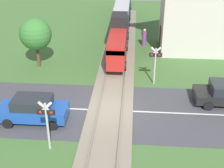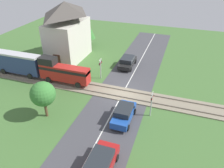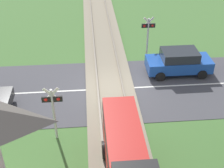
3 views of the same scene
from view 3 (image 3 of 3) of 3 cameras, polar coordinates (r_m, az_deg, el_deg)
name	(u,v)px [view 3 (image 3 of 3)]	position (r m, az deg, el deg)	size (l,w,h in m)	color
ground_plane	(110,89)	(18.16, -0.35, -0.94)	(60.00, 60.00, 0.00)	#426B33
road_surface	(110,89)	(18.16, -0.35, -0.91)	(48.00, 6.40, 0.02)	#424247
track_bed	(110,88)	(18.13, -0.36, -0.76)	(2.80, 48.00, 0.24)	gray
car_near_crossing	(179,62)	(19.72, 12.11, 4.01)	(3.97, 1.81, 1.57)	#1E4CA8
crossing_signal_west_approach	(148,31)	(20.99, 6.60, 9.53)	(0.90, 0.18, 2.85)	#B7B7B7
crossing_signal_east_approach	(53,107)	(14.03, -10.73, -4.07)	(0.90, 0.18, 2.85)	#B7B7B7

